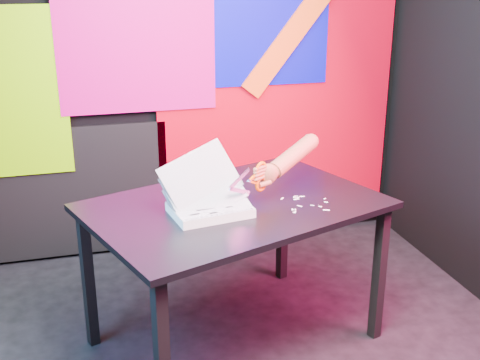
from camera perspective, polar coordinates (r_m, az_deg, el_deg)
name	(u,v)px	position (r m, az deg, el deg)	size (l,w,h in m)	color
room	(242,89)	(2.36, 0.16, 8.62)	(3.01, 3.01, 2.71)	black
backdrop	(189,107)	(3.85, -4.82, 6.89)	(2.88, 0.05, 2.08)	#BA0015
work_table	(235,218)	(2.86, -0.49, -3.66)	(1.55, 1.28, 0.75)	black
printout_stack	(209,207)	(2.70, -2.93, -2.61)	(0.42, 0.30, 0.33)	beige
scissors	(258,178)	(2.77, 1.77, 0.23)	(0.22, 0.14, 0.15)	silver
hand_forearm	(289,158)	(2.92, 4.69, 2.05)	(0.40, 0.28, 0.18)	#995837
paper_clippings	(303,203)	(2.84, 6.04, -2.17)	(0.22, 0.22, 0.00)	white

